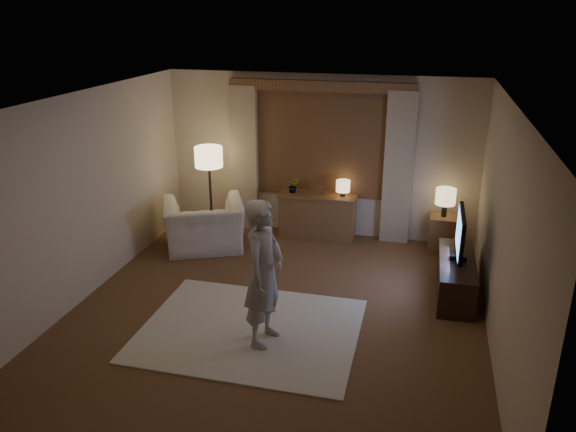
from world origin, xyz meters
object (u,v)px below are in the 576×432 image
(person, at_px, (264,273))
(tv_stand, at_px, (456,277))
(armchair, at_px, (204,226))
(side_table, at_px, (442,233))
(sideboard, at_px, (317,217))

(person, bearing_deg, tv_stand, -42.91)
(armchair, relative_size, person, 0.71)
(armchair, relative_size, side_table, 2.11)
(sideboard, relative_size, side_table, 2.14)
(tv_stand, xyz_separation_m, person, (-2.10, -1.67, 0.61))
(sideboard, relative_size, person, 0.72)
(armchair, height_order, tv_stand, armchair)
(armchair, bearing_deg, tv_stand, 146.04)
(armchair, bearing_deg, person, 100.90)
(tv_stand, bearing_deg, side_table, 96.56)
(side_table, xyz_separation_m, tv_stand, (0.16, -1.43, -0.03))
(sideboard, distance_m, tv_stand, 2.59)
(side_table, relative_size, tv_stand, 0.40)
(side_table, relative_size, person, 0.33)
(sideboard, height_order, side_table, sideboard)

